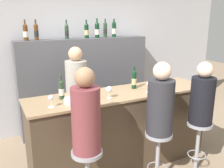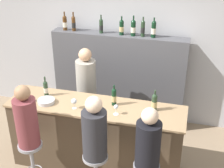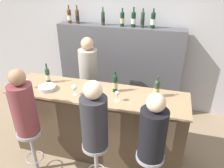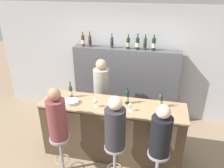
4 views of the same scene
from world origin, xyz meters
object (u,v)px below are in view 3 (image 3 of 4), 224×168
(bar_stool_left, at_px, (31,141))
(guest_seated_middle, at_px, (94,119))
(bartender, at_px, (89,85))
(guest_seated_right, at_px, (153,131))
(wine_bottle_backbar_0, at_px, (69,16))
(bar_stool_middle, at_px, (96,154))
(bar_stool_right, at_px, (149,165))
(wine_bottle_backbar_3, at_px, (122,19))
(metal_bowl, at_px, (47,88))
(wine_bottle_backbar_4, at_px, (133,19))
(wine_bottle_backbar_2, at_px, (103,18))
(wine_bottle_backbar_6, at_px, (153,20))
(wine_bottle_backbar_1, at_px, (77,16))
(wine_glass_0, at_px, (28,82))
(wine_bottle_counter_2, at_px, (157,89))
(guest_seated_left, at_px, (23,106))
(wine_glass_2, at_px, (117,94))
(wine_bottle_counter_1, at_px, (115,83))
(wine_glass_1, at_px, (74,88))
(wine_bottle_backbar_5, at_px, (143,19))

(bar_stool_left, height_order, guest_seated_middle, guest_seated_middle)
(bartender, bearing_deg, guest_seated_right, -47.11)
(wine_bottle_backbar_0, bearing_deg, bar_stool_left, -83.25)
(bar_stool_middle, height_order, bar_stool_right, same)
(wine_bottle_backbar_3, distance_m, bar_stool_middle, 2.35)
(wine_bottle_backbar_3, xyz_separation_m, metal_bowl, (-0.74, -1.47, -0.72))
(wine_bottle_backbar_4, distance_m, metal_bowl, 1.89)
(wine_bottle_backbar_2, height_order, wine_bottle_backbar_6, wine_bottle_backbar_6)
(guest_seated_middle, xyz_separation_m, bartender, (-0.57, 1.33, -0.33))
(guest_seated_right, bearing_deg, wine_bottle_backbar_2, 120.47)
(wine_bottle_backbar_1, xyz_separation_m, wine_bottle_backbar_6, (1.39, -0.00, 0.01))
(wine_glass_0, bearing_deg, wine_bottle_counter_2, 7.46)
(wine_bottle_backbar_1, xyz_separation_m, guest_seated_left, (0.07, -1.97, -0.72))
(wine_bottle_backbar_0, bearing_deg, wine_glass_2, -49.01)
(wine_bottle_backbar_2, bearing_deg, wine_bottle_backbar_4, 0.00)
(wine_bottle_counter_1, distance_m, wine_glass_1, 0.56)
(wine_glass_2, xyz_separation_m, bar_stool_middle, (-0.15, -0.46, -0.64))
(wine_bottle_backbar_4, distance_m, guest_seated_middle, 2.10)
(guest_seated_middle, relative_size, bartender, 0.53)
(wine_bottle_backbar_6, height_order, bar_stool_left, wine_bottle_backbar_6)
(wine_bottle_backbar_0, height_order, guest_seated_middle, wine_bottle_backbar_0)
(wine_glass_2, bearing_deg, guest_seated_left, -156.84)
(bar_stool_right, height_order, bartender, bartender)
(wine_bottle_backbar_6, relative_size, guest_seated_right, 0.41)
(guest_seated_left, bearing_deg, wine_bottle_backbar_0, 96.75)
(wine_bottle_backbar_0, relative_size, guest_seated_right, 0.40)
(wine_glass_0, bearing_deg, wine_bottle_backbar_6, 44.08)
(wine_bottle_backbar_2, xyz_separation_m, wine_bottle_backbar_5, (0.72, 0.00, 0.01))
(wine_bottle_counter_2, relative_size, wine_bottle_backbar_5, 0.94)
(guest_seated_middle, bearing_deg, wine_bottle_counter_1, 84.64)
(wine_bottle_backbar_5, distance_m, bar_stool_left, 2.62)
(wine_bottle_backbar_2, relative_size, guest_seated_left, 0.36)
(wine_bottle_backbar_6, xyz_separation_m, bar_stool_right, (0.26, -1.97, -1.29))
(wine_bottle_counter_2, distance_m, wine_bottle_backbar_2, 1.81)
(bar_stool_right, bearing_deg, guest_seated_right, 153.43)
(wine_bottle_counter_1, bearing_deg, bar_stool_left, -144.90)
(wine_bottle_counter_1, height_order, wine_bottle_backbar_4, wine_bottle_backbar_4)
(wine_bottle_backbar_1, bearing_deg, wine_bottle_backbar_6, -0.00)
(bar_stool_middle, bearing_deg, wine_bottle_backbar_4, 88.21)
(wine_bottle_backbar_1, bearing_deg, wine_glass_1, -69.83)
(guest_seated_left, height_order, bartender, bartender)
(guest_seated_right, bearing_deg, wine_bottle_backbar_6, 97.64)
(wine_bottle_backbar_5, relative_size, guest_seated_middle, 0.38)
(wine_bottle_backbar_6, xyz_separation_m, guest_seated_middle, (-0.40, -1.97, -0.74))
(bar_stool_right, relative_size, bartender, 0.43)
(wine_bottle_backbar_6, distance_m, wine_glass_1, 1.84)
(guest_seated_middle, height_order, bartender, bartender)
(wine_bottle_backbar_2, relative_size, bar_stool_middle, 0.45)
(wine_bottle_counter_1, xyz_separation_m, wine_bottle_backbar_5, (0.16, 1.27, 0.62))
(wine_bottle_backbar_0, distance_m, wine_glass_1, 1.79)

